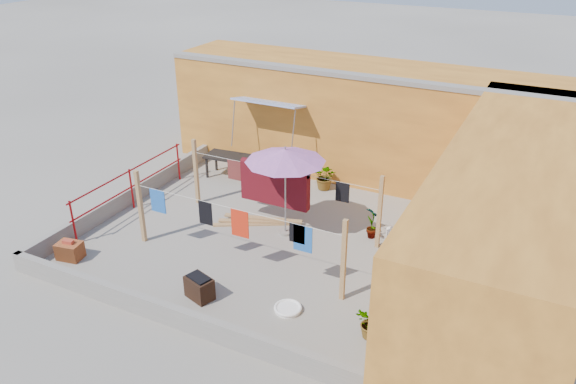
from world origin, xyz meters
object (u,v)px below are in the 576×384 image
Objects in this scene: plant_back_a at (325,177)px; water_jug_b at (391,235)px; brazier at (199,287)px; green_hose at (403,232)px; white_basin at (288,308)px; outdoor_table at (230,158)px; brick_stack at (70,250)px; water_jug_a at (427,257)px; patio_umbrella at (285,156)px.

water_jug_b is at bearing -37.08° from plant_back_a.
brazier reaches higher than green_hose.
white_basin is at bearing -106.06° from water_jug_b.
white_basin is at bearing -106.51° from green_hose.
white_basin is at bearing 13.22° from brazier.
outdoor_table is 5.43m from brick_stack.
white_basin is 3.58m from water_jug_b.
outdoor_table is 6.61m from water_jug_a.
water_jug_a reaches higher than white_basin.
patio_umbrella is at bearing 82.94° from brazier.
green_hose is (5.47, -0.91, -0.57)m from outdoor_table.
white_basin is at bearing 5.66° from brick_stack.
white_basin is 3.49m from water_jug_a.
water_jug_b is at bearing -14.77° from outdoor_table.
patio_umbrella reaches higher than brick_stack.
brazier is at bearing -166.78° from white_basin.
plant_back_a is at bearing 87.36° from brazier.
green_hose is (6.35, 4.44, -0.16)m from brick_stack.
outdoor_table is 2.72× the size of white_basin.
water_jug_b is at bearing 150.40° from water_jug_a.
green_hose is (2.55, 1.29, -1.98)m from patio_umbrella.
green_hose is at bearing -9.43° from outdoor_table.
plant_back_a is (-1.50, 5.32, 0.33)m from white_basin.
patio_umbrella is 3.48m from green_hose.
water_jug_b is at bearing 73.94° from white_basin.
plant_back_a reaches higher than water_jug_b.
brick_stack is at bearing -154.75° from water_jug_a.
brazier is 1.17× the size of white_basin.
brick_stack is at bearing -174.34° from white_basin.
outdoor_table is at bearing 165.23° from water_jug_b.
green_hose is (1.16, 3.93, -0.01)m from white_basin.
outdoor_table is 4.09× the size of water_jug_b.
brick_stack is 1.08× the size of white_basin.
patio_umbrella is 7.16× the size of water_jug_a.
water_jug_a is (3.38, 0.23, -1.86)m from patio_umbrella.
brick_stack is 1.73× the size of water_jug_a.
green_hose is (2.93, 4.34, -0.21)m from brazier.
brick_stack is at bearing -178.35° from brazier.
water_jug_b is at bearing 32.63° from brick_stack.
green_hose is 0.69× the size of plant_back_a.
water_jug_b is 0.47× the size of plant_back_a.
brick_stack is at bearing -140.32° from patio_umbrella.
patio_umbrella is at bearing -37.02° from outdoor_table.
plant_back_a is (-2.49, 1.88, 0.22)m from water_jug_b.
outdoor_table is (-2.92, 2.20, -1.41)m from patio_umbrella.
water_jug_a reaches higher than green_hose.
outdoor_table is at bearing 170.57° from green_hose.
outdoor_table reaches higher than water_jug_b.
patio_umbrella reaches higher than plant_back_a.
green_hose is at bearing 34.97° from brick_stack.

